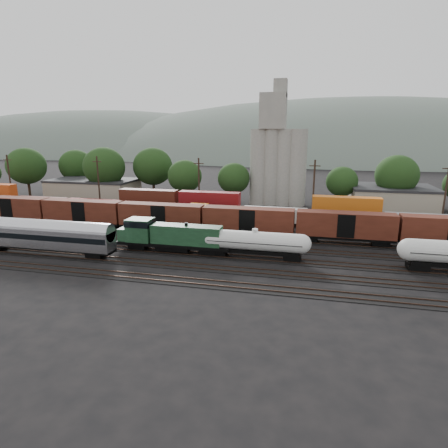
% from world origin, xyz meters
% --- Properties ---
extents(ground, '(600.00, 600.00, 0.00)m').
position_xyz_m(ground, '(0.00, 0.00, 0.00)').
color(ground, black).
extents(tracks, '(180.00, 33.20, 0.20)m').
position_xyz_m(tracks, '(0.00, 0.00, 0.05)').
color(tracks, black).
rests_on(tracks, ground).
extents(green_locomotive, '(17.23, 3.04, 4.56)m').
position_xyz_m(green_locomotive, '(-8.81, -5.00, 2.60)').
color(green_locomotive, black).
rests_on(green_locomotive, ground).
extents(tank_car_a, '(15.46, 2.77, 4.05)m').
position_xyz_m(tank_car_a, '(4.21, -5.00, 2.43)').
color(tank_car_a, silver).
rests_on(tank_car_a, ground).
extents(passenger_coach, '(21.65, 2.67, 4.92)m').
position_xyz_m(passenger_coach, '(-25.80, -10.00, 3.03)').
color(passenger_coach, silver).
rests_on(passenger_coach, ground).
extents(orange_locomotive, '(16.55, 2.76, 4.14)m').
position_xyz_m(orange_locomotive, '(-4.44, 10.00, 2.37)').
color(orange_locomotive, black).
rests_on(orange_locomotive, ground).
extents(boxcar_string, '(138.20, 2.90, 4.20)m').
position_xyz_m(boxcar_string, '(1.61, 5.00, 3.12)').
color(boxcar_string, black).
rests_on(boxcar_string, ground).
extents(container_wall, '(167.84, 2.60, 5.80)m').
position_xyz_m(container_wall, '(2.13, 15.00, 2.65)').
color(container_wall, black).
rests_on(container_wall, ground).
extents(grain_silo, '(13.40, 5.00, 29.00)m').
position_xyz_m(grain_silo, '(3.28, 36.00, 11.26)').
color(grain_silo, gray).
rests_on(grain_silo, ground).
extents(industrial_sheds, '(119.38, 17.26, 5.10)m').
position_xyz_m(industrial_sheds, '(6.63, 35.25, 2.56)').
color(industrial_sheds, '#9E937F').
rests_on(industrial_sheds, ground).
extents(tree_band, '(166.31, 19.71, 13.56)m').
position_xyz_m(tree_band, '(-6.53, 37.30, 7.41)').
color(tree_band, black).
rests_on(tree_band, ground).
extents(utility_poles, '(122.20, 0.36, 12.00)m').
position_xyz_m(utility_poles, '(0.00, 22.00, 6.21)').
color(utility_poles, black).
rests_on(utility_poles, ground).
extents(distant_hills, '(860.00, 286.00, 130.00)m').
position_xyz_m(distant_hills, '(23.92, 260.00, -20.56)').
color(distant_hills, '#59665B').
rests_on(distant_hills, ground).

